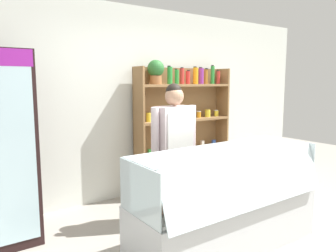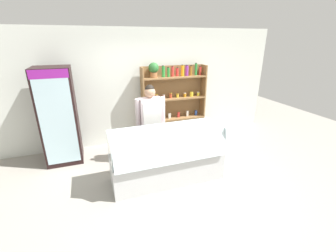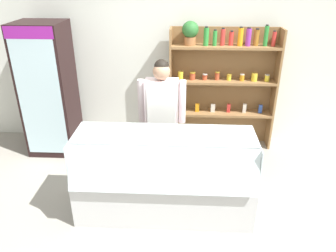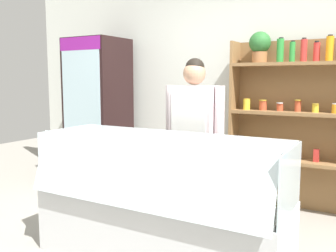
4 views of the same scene
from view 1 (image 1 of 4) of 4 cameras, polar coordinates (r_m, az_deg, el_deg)
name	(u,v)px [view 1 (image 1 of 4)]	position (r m, az deg, el deg)	size (l,w,h in m)	color
ground_plane	(237,244)	(3.63, 11.97, -19.54)	(12.00, 12.00, 0.00)	gray
back_wall	(138,102)	(4.81, -5.22, 4.12)	(6.80, 0.10, 2.70)	silver
shelving_unit	(180,118)	(4.97, 2.17, 1.40)	(1.61, 0.29, 1.95)	olive
deli_display_case	(225,218)	(3.42, 9.96, -15.47)	(1.99, 0.74, 1.01)	silver
shop_clerk	(174,142)	(3.74, 1.13, -2.87)	(0.61, 0.25, 1.63)	#4C4233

